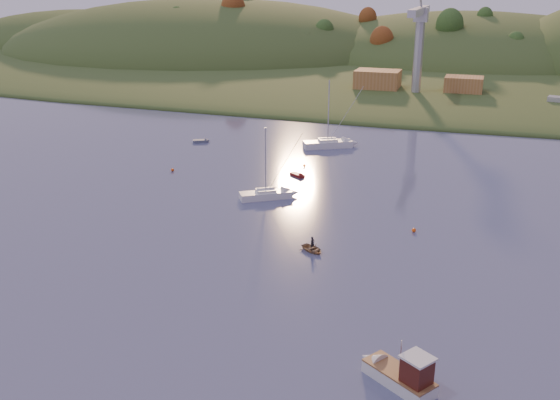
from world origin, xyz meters
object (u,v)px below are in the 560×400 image
(fishing_boat, at_px, (395,371))
(grey_dinghy, at_px, (204,141))
(sailboat_far, at_px, (328,143))
(sailboat_near, at_px, (266,194))
(canoe, at_px, (312,249))
(red_tender, at_px, (300,176))

(fishing_boat, xyz_separation_m, grey_dinghy, (-45.12, 62.48, -0.71))
(sailboat_far, bearing_deg, sailboat_near, -121.72)
(sailboat_near, xyz_separation_m, grey_dinghy, (-21.79, 26.22, -0.43))
(grey_dinghy, bearing_deg, fishing_boat, -82.07)
(fishing_boat, height_order, sailboat_near, sailboat_near)
(sailboat_near, relative_size, canoe, 3.34)
(fishing_boat, relative_size, grey_dinghy, 2.03)
(sailboat_near, distance_m, canoe, 18.75)
(grey_dinghy, bearing_deg, sailboat_near, -78.17)
(canoe, bearing_deg, grey_dinghy, 71.87)
(sailboat_near, distance_m, red_tender, 11.10)
(fishing_boat, relative_size, sailboat_far, 0.56)
(sailboat_near, bearing_deg, fishing_boat, -90.66)
(canoe, bearing_deg, fishing_boat, -116.12)
(fishing_boat, distance_m, sailboat_far, 69.72)
(sailboat_far, relative_size, red_tender, 3.75)
(sailboat_far, relative_size, grey_dinghy, 3.63)
(sailboat_near, height_order, canoe, sailboat_near)
(red_tender, bearing_deg, grey_dinghy, -178.36)
(sailboat_near, height_order, red_tender, sailboat_near)
(fishing_boat, bearing_deg, sailboat_far, -37.63)
(sailboat_near, relative_size, red_tender, 3.08)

